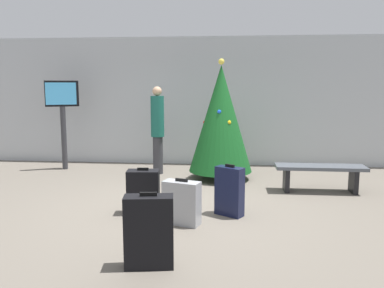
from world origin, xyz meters
TOP-DOWN VIEW (x-y plane):
  - ground_plane at (0.00, 0.00)m, footprint 16.00×16.00m
  - back_wall at (0.00, 3.50)m, footprint 16.00×0.20m
  - holiday_tree at (0.67, 1.94)m, footprint 1.27×1.27m
  - flight_info_kiosk at (-2.88, 2.55)m, footprint 0.69×0.38m
  - waiting_bench at (2.47, 1.10)m, footprint 1.57×0.44m
  - traveller_0 at (-0.68, 2.29)m, footprint 0.33×0.33m
  - suitcase_0 at (0.21, -0.79)m, footprint 0.55×0.36m
  - suitcase_1 at (0.86, -0.35)m, footprint 0.45×0.37m
  - suitcase_2 at (0.03, -2.10)m, footprint 0.54×0.29m
  - suitcase_3 at (-0.41, -0.38)m, footprint 0.49×0.31m

SIDE VIEW (x-z plane):
  - ground_plane at x=0.00m, z-range 0.00..0.00m
  - suitcase_0 at x=0.21m, z-range -0.02..0.62m
  - suitcase_3 at x=-0.41m, z-range -0.02..0.67m
  - suitcase_1 at x=0.86m, z-range -0.02..0.74m
  - waiting_bench at x=2.47m, z-range 0.12..0.60m
  - suitcase_2 at x=0.03m, z-range -0.02..0.79m
  - traveller_0 at x=-0.68m, z-range 0.07..1.94m
  - holiday_tree at x=0.67m, z-range 0.02..2.44m
  - flight_info_kiosk at x=-2.88m, z-range 0.36..2.36m
  - back_wall at x=0.00m, z-range 0.00..3.03m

